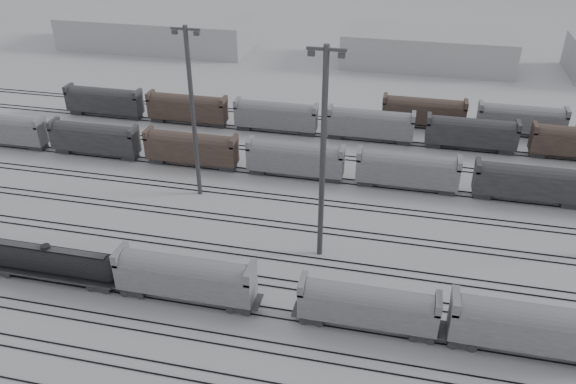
% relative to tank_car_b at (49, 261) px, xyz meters
% --- Properties ---
extents(ground, '(900.00, 900.00, 0.00)m').
position_rel_tank_car_b_xyz_m(ground, '(31.44, -1.00, -2.65)').
color(ground, silver).
rests_on(ground, ground).
extents(tracks, '(220.00, 71.50, 0.16)m').
position_rel_tank_car_b_xyz_m(tracks, '(31.44, 16.50, -2.57)').
color(tracks, black).
rests_on(tracks, ground).
extents(tank_car_b, '(18.57, 3.09, 4.59)m').
position_rel_tank_car_b_xyz_m(tank_car_b, '(0.00, 0.00, 0.00)').
color(tank_car_b, black).
rests_on(tank_car_b, ground).
extents(hopper_car_a, '(15.63, 3.11, 5.59)m').
position_rel_tank_car_b_xyz_m(hopper_car_a, '(16.79, 0.00, 0.80)').
color(hopper_car_a, black).
rests_on(hopper_car_a, ground).
extents(hopper_car_b, '(14.36, 2.85, 5.14)m').
position_rel_tank_car_b_xyz_m(hopper_car_b, '(36.70, 0.00, 0.52)').
color(hopper_car_b, black).
rests_on(hopper_car_b, ground).
extents(hopper_car_c, '(16.23, 3.23, 5.81)m').
position_rel_tank_car_b_xyz_m(hopper_car_c, '(52.85, -0.00, 0.93)').
color(hopper_car_c, black).
rests_on(hopper_car_c, ground).
extents(light_mast_b, '(3.95, 0.63, 24.68)m').
position_rel_tank_car_b_xyz_m(light_mast_b, '(9.80, 22.65, 10.44)').
color(light_mast_b, '#3D3D40').
rests_on(light_mast_b, ground).
extents(light_mast_c, '(4.22, 0.67, 26.35)m').
position_rel_tank_car_b_xyz_m(light_mast_c, '(29.67, 11.89, 11.32)').
color(light_mast_c, '#3D3D40').
rests_on(light_mast_c, ground).
extents(bg_string_near, '(151.00, 3.00, 5.60)m').
position_rel_tank_car_b_xyz_m(bg_string_near, '(39.44, 31.00, 0.15)').
color(bg_string_near, slate).
rests_on(bg_string_near, ground).
extents(bg_string_mid, '(151.00, 3.00, 5.60)m').
position_rel_tank_car_b_xyz_m(bg_string_mid, '(49.44, 47.00, 0.15)').
color(bg_string_mid, black).
rests_on(bg_string_mid, ground).
extents(bg_string_far, '(66.00, 3.00, 5.60)m').
position_rel_tank_car_b_xyz_m(bg_string_far, '(66.94, 55.00, 0.15)').
color(bg_string_far, '#4C3830').
rests_on(bg_string_far, ground).
extents(warehouse_left, '(50.00, 18.00, 8.00)m').
position_rel_tank_car_b_xyz_m(warehouse_left, '(-28.56, 94.00, 1.35)').
color(warehouse_left, '#ABABAE').
rests_on(warehouse_left, ground).
extents(warehouse_mid, '(40.00, 18.00, 8.00)m').
position_rel_tank_car_b_xyz_m(warehouse_mid, '(41.44, 94.00, 1.35)').
color(warehouse_mid, '#ABABAE').
rests_on(warehouse_mid, ground).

